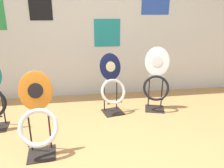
{
  "coord_description": "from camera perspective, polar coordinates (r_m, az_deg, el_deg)",
  "views": [
    {
      "loc": [
        -0.26,
        -1.45,
        1.41
      ],
      "look_at": [
        0.14,
        1.11,
        0.55
      ],
      "focal_mm": 35.0,
      "sensor_mm": 36.0,
      "label": 1
    }
  ],
  "objects": [
    {
      "name": "wall_back",
      "position": [
        3.73,
        -5.06,
        16.59
      ],
      "size": [
        8.0,
        0.07,
        2.6
      ],
      "color": "silver",
      "rests_on": "ground_plane"
    },
    {
      "name": "toilet_seat_display_orange_sun",
      "position": [
        2.31,
        -18.79,
        -8.47
      ],
      "size": [
        0.41,
        0.35,
        0.86
      ],
      "color": "black",
      "rests_on": "ground_plane"
    },
    {
      "name": "toilet_seat_display_white_plain",
      "position": [
        3.28,
        11.5,
        1.06
      ],
      "size": [
        0.45,
        0.41,
        0.93
      ],
      "color": "black",
      "rests_on": "ground_plane"
    },
    {
      "name": "toilet_seat_display_navy_moon",
      "position": [
        3.11,
        0.05,
        -0.28
      ],
      "size": [
        0.4,
        0.36,
        0.86
      ],
      "color": "black",
      "rests_on": "ground_plane"
    }
  ]
}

